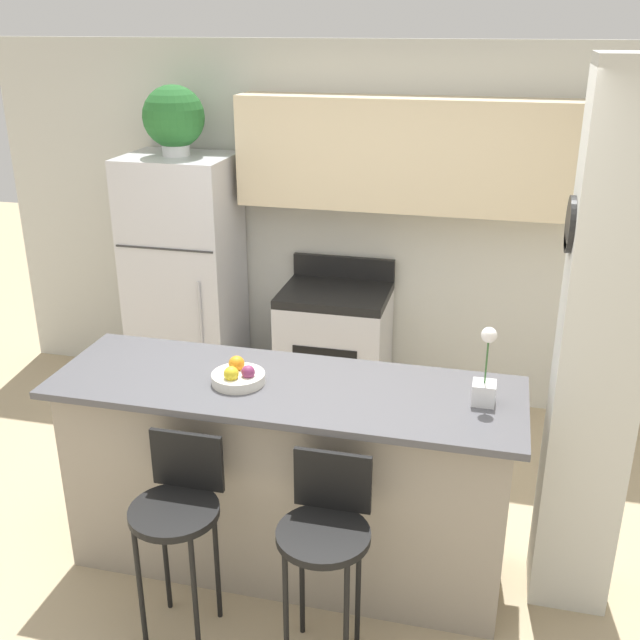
{
  "coord_description": "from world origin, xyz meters",
  "views": [
    {
      "loc": [
        0.93,
        -3.07,
        2.66
      ],
      "look_at": [
        0.0,
        0.72,
        1.09
      ],
      "focal_mm": 42.0,
      "sensor_mm": 36.0,
      "label": 1
    }
  ],
  "objects_px": {
    "bar_stool_left": "(178,509)",
    "orchid_vase": "(485,380)",
    "potted_plant_on_fridge": "(174,118)",
    "bar_stool_right": "(326,533)",
    "refrigerator": "(185,280)",
    "stove_range": "(335,349)",
    "fruit_bowl": "(238,376)",
    "trash_bin": "(257,388)"
  },
  "relations": [
    {
      "from": "potted_plant_on_fridge",
      "to": "orchid_vase",
      "type": "height_order",
      "value": "potted_plant_on_fridge"
    },
    {
      "from": "refrigerator",
      "to": "potted_plant_on_fridge",
      "type": "relative_size",
      "value": 3.84
    },
    {
      "from": "refrigerator",
      "to": "stove_range",
      "type": "relative_size",
      "value": 1.68
    },
    {
      "from": "bar_stool_right",
      "to": "potted_plant_on_fridge",
      "type": "relative_size",
      "value": 2.07
    },
    {
      "from": "stove_range",
      "to": "trash_bin",
      "type": "height_order",
      "value": "stove_range"
    },
    {
      "from": "stove_range",
      "to": "bar_stool_left",
      "type": "distance_m",
      "value": 2.29
    },
    {
      "from": "potted_plant_on_fridge",
      "to": "fruit_bowl",
      "type": "xyz_separation_m",
      "value": [
        1.04,
        -1.75,
        -0.97
      ]
    },
    {
      "from": "bar_stool_left",
      "to": "potted_plant_on_fridge",
      "type": "relative_size",
      "value": 2.07
    },
    {
      "from": "bar_stool_left",
      "to": "orchid_vase",
      "type": "bearing_deg",
      "value": 24.78
    },
    {
      "from": "orchid_vase",
      "to": "trash_bin",
      "type": "relative_size",
      "value": 0.98
    },
    {
      "from": "bar_stool_left",
      "to": "potted_plant_on_fridge",
      "type": "bearing_deg",
      "value": 112.17
    },
    {
      "from": "bar_stool_left",
      "to": "bar_stool_right",
      "type": "height_order",
      "value": "same"
    },
    {
      "from": "bar_stool_left",
      "to": "potted_plant_on_fridge",
      "type": "distance_m",
      "value": 2.81
    },
    {
      "from": "bar_stool_left",
      "to": "fruit_bowl",
      "type": "xyz_separation_m",
      "value": [
        0.12,
        0.51,
        0.43
      ]
    },
    {
      "from": "bar_stool_left",
      "to": "orchid_vase",
      "type": "relative_size",
      "value": 2.6
    },
    {
      "from": "bar_stool_left",
      "to": "orchid_vase",
      "type": "height_order",
      "value": "orchid_vase"
    },
    {
      "from": "refrigerator",
      "to": "potted_plant_on_fridge",
      "type": "bearing_deg",
      "value": 120.97
    },
    {
      "from": "stove_range",
      "to": "bar_stool_right",
      "type": "height_order",
      "value": "stove_range"
    },
    {
      "from": "fruit_bowl",
      "to": "stove_range",
      "type": "bearing_deg",
      "value": 87.41
    },
    {
      "from": "stove_range",
      "to": "bar_stool_right",
      "type": "bearing_deg",
      "value": -78.23
    },
    {
      "from": "bar_stool_right",
      "to": "potted_plant_on_fridge",
      "type": "bearing_deg",
      "value": 125.13
    },
    {
      "from": "bar_stool_right",
      "to": "orchid_vase",
      "type": "height_order",
      "value": "orchid_vase"
    },
    {
      "from": "refrigerator",
      "to": "trash_bin",
      "type": "bearing_deg",
      "value": -19.22
    },
    {
      "from": "bar_stool_right",
      "to": "bar_stool_left",
      "type": "bearing_deg",
      "value": 180.0
    },
    {
      "from": "stove_range",
      "to": "fruit_bowl",
      "type": "distance_m",
      "value": 1.87
    },
    {
      "from": "orchid_vase",
      "to": "stove_range",
      "type": "bearing_deg",
      "value": 122.35
    },
    {
      "from": "orchid_vase",
      "to": "trash_bin",
      "type": "bearing_deg",
      "value": 137.33
    },
    {
      "from": "fruit_bowl",
      "to": "orchid_vase",
      "type": "bearing_deg",
      "value": 3.58
    },
    {
      "from": "refrigerator",
      "to": "potted_plant_on_fridge",
      "type": "xyz_separation_m",
      "value": [
        -0.0,
        0.0,
        1.15
      ]
    },
    {
      "from": "bar_stool_right",
      "to": "fruit_bowl",
      "type": "xyz_separation_m",
      "value": [
        -0.55,
        0.51,
        0.43
      ]
    },
    {
      "from": "potted_plant_on_fridge",
      "to": "stove_range",
      "type": "bearing_deg",
      "value": 0.6
    },
    {
      "from": "bar_stool_left",
      "to": "fruit_bowl",
      "type": "bearing_deg",
      "value": 77.21
    },
    {
      "from": "bar_stool_left",
      "to": "trash_bin",
      "type": "distance_m",
      "value": 2.13
    },
    {
      "from": "refrigerator",
      "to": "fruit_bowl",
      "type": "xyz_separation_m",
      "value": [
        1.04,
        -1.75,
        0.18
      ]
    },
    {
      "from": "refrigerator",
      "to": "stove_range",
      "type": "height_order",
      "value": "refrigerator"
    },
    {
      "from": "orchid_vase",
      "to": "fruit_bowl",
      "type": "xyz_separation_m",
      "value": [
        -1.15,
        -0.07,
        -0.08
      ]
    },
    {
      "from": "orchid_vase",
      "to": "bar_stool_left",
      "type": "bearing_deg",
      "value": -155.22
    },
    {
      "from": "bar_stool_right",
      "to": "fruit_bowl",
      "type": "distance_m",
      "value": 0.87
    },
    {
      "from": "bar_stool_right",
      "to": "orchid_vase",
      "type": "relative_size",
      "value": 2.6
    },
    {
      "from": "stove_range",
      "to": "bar_stool_left",
      "type": "bearing_deg",
      "value": -94.93
    },
    {
      "from": "stove_range",
      "to": "potted_plant_on_fridge",
      "type": "height_order",
      "value": "potted_plant_on_fridge"
    },
    {
      "from": "bar_stool_left",
      "to": "potted_plant_on_fridge",
      "type": "xyz_separation_m",
      "value": [
        -0.92,
        2.26,
        1.39
      ]
    }
  ]
}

